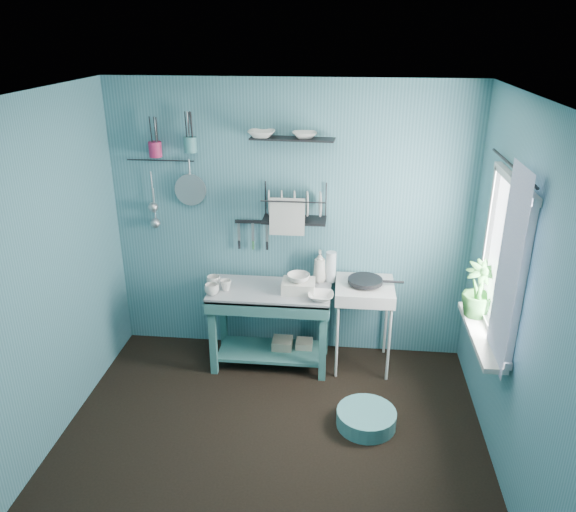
# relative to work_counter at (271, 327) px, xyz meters

# --- Properties ---
(floor) EXTENTS (3.20, 3.20, 0.00)m
(floor) POSITION_rel_work_counter_xyz_m (0.14, -1.16, -0.38)
(floor) COLOR black
(floor) RESTS_ON ground
(ceiling) EXTENTS (3.20, 3.20, 0.00)m
(ceiling) POSITION_rel_work_counter_xyz_m (0.14, -1.16, 2.12)
(ceiling) COLOR silver
(ceiling) RESTS_ON ground
(wall_back) EXTENTS (3.20, 0.00, 3.20)m
(wall_back) POSITION_rel_work_counter_xyz_m (0.14, 0.34, 0.87)
(wall_back) COLOR #3B6E7A
(wall_back) RESTS_ON ground
(wall_front) EXTENTS (3.20, 0.00, 3.20)m
(wall_front) POSITION_rel_work_counter_xyz_m (0.14, -2.66, 0.87)
(wall_front) COLOR #3B6E7A
(wall_front) RESTS_ON ground
(wall_left) EXTENTS (0.00, 3.00, 3.00)m
(wall_left) POSITION_rel_work_counter_xyz_m (-1.46, -1.16, 0.87)
(wall_left) COLOR #3B6E7A
(wall_left) RESTS_ON ground
(wall_right) EXTENTS (0.00, 3.00, 3.00)m
(wall_right) POSITION_rel_work_counter_xyz_m (1.74, -1.16, 0.87)
(wall_right) COLOR #3B6E7A
(wall_right) RESTS_ON ground
(work_counter) EXTENTS (1.13, 0.70, 0.75)m
(work_counter) POSITION_rel_work_counter_xyz_m (0.00, 0.00, 0.00)
(work_counter) COLOR #326965
(work_counter) RESTS_ON floor
(mug_left) EXTENTS (0.12, 0.12, 0.10)m
(mug_left) POSITION_rel_work_counter_xyz_m (-0.48, -0.16, 0.42)
(mug_left) COLOR silver
(mug_left) RESTS_ON work_counter
(mug_mid) EXTENTS (0.14, 0.14, 0.09)m
(mug_mid) POSITION_rel_work_counter_xyz_m (-0.38, -0.06, 0.42)
(mug_mid) COLOR silver
(mug_mid) RESTS_ON work_counter
(mug_right) EXTENTS (0.17, 0.17, 0.10)m
(mug_right) POSITION_rel_work_counter_xyz_m (-0.50, 0.00, 0.42)
(mug_right) COLOR silver
(mug_right) RESTS_ON work_counter
(wash_tub) EXTENTS (0.28, 0.22, 0.10)m
(wash_tub) POSITION_rel_work_counter_xyz_m (0.25, -0.02, 0.43)
(wash_tub) COLOR beige
(wash_tub) RESTS_ON work_counter
(tub_bowl) EXTENTS (0.20, 0.19, 0.06)m
(tub_bowl) POSITION_rel_work_counter_xyz_m (0.25, -0.02, 0.51)
(tub_bowl) COLOR silver
(tub_bowl) RESTS_ON wash_tub
(soap_bottle) EXTENTS (0.11, 0.12, 0.30)m
(soap_bottle) POSITION_rel_work_counter_xyz_m (0.42, 0.20, 0.53)
(soap_bottle) COLOR beige
(soap_bottle) RESTS_ON work_counter
(water_bottle) EXTENTS (0.09, 0.09, 0.28)m
(water_bottle) POSITION_rel_work_counter_xyz_m (0.52, 0.22, 0.52)
(water_bottle) COLOR silver
(water_bottle) RESTS_ON work_counter
(counter_bowl) EXTENTS (0.22, 0.22, 0.05)m
(counter_bowl) POSITION_rel_work_counter_xyz_m (0.45, -0.15, 0.40)
(counter_bowl) COLOR silver
(counter_bowl) RESTS_ON work_counter
(hotplate_stand) EXTENTS (0.51, 0.51, 0.81)m
(hotplate_stand) POSITION_rel_work_counter_xyz_m (0.82, 0.06, 0.03)
(hotplate_stand) COLOR beige
(hotplate_stand) RESTS_ON floor
(frying_pan) EXTENTS (0.30, 0.30, 0.03)m
(frying_pan) POSITION_rel_work_counter_xyz_m (0.82, 0.06, 0.47)
(frying_pan) COLOR black
(frying_pan) RESTS_ON hotplate_stand
(knife_strip) EXTENTS (0.32, 0.03, 0.03)m
(knife_strip) POSITION_rel_work_counter_xyz_m (-0.19, 0.31, 0.88)
(knife_strip) COLOR black
(knife_strip) RESTS_ON wall_back
(dish_rack) EXTENTS (0.55, 0.24, 0.32)m
(dish_rack) POSITION_rel_work_counter_xyz_m (0.19, 0.21, 1.10)
(dish_rack) COLOR black
(dish_rack) RESTS_ON wall_back
(upper_shelf) EXTENTS (0.71, 0.23, 0.01)m
(upper_shelf) POSITION_rel_work_counter_xyz_m (0.17, 0.24, 1.64)
(upper_shelf) COLOR black
(upper_shelf) RESTS_ON wall_back
(shelf_bowl_left) EXTENTS (0.23, 0.23, 0.06)m
(shelf_bowl_left) POSITION_rel_work_counter_xyz_m (-0.09, 0.24, 1.66)
(shelf_bowl_left) COLOR silver
(shelf_bowl_left) RESTS_ON upper_shelf
(shelf_bowl_right) EXTENTS (0.23, 0.23, 0.05)m
(shelf_bowl_right) POSITION_rel_work_counter_xyz_m (0.27, 0.24, 1.66)
(shelf_bowl_right) COLOR silver
(shelf_bowl_right) RESTS_ON upper_shelf
(utensil_cup_magenta) EXTENTS (0.11, 0.11, 0.13)m
(utensil_cup_magenta) POSITION_rel_work_counter_xyz_m (-1.01, 0.26, 1.53)
(utensil_cup_magenta) COLOR #A71E4B
(utensil_cup_magenta) RESTS_ON wall_back
(utensil_cup_teal) EXTENTS (0.11, 0.11, 0.13)m
(utensil_cup_teal) POSITION_rel_work_counter_xyz_m (-0.70, 0.26, 1.57)
(utensil_cup_teal) COLOR teal
(utensil_cup_teal) RESTS_ON wall_back
(colander) EXTENTS (0.28, 0.03, 0.28)m
(colander) POSITION_rel_work_counter_xyz_m (-0.74, 0.29, 1.17)
(colander) COLOR #9FA3A7
(colander) RESTS_ON wall_back
(ladle_outer) EXTENTS (0.01, 0.01, 0.30)m
(ladle_outer) POSITION_rel_work_counter_xyz_m (-1.09, 0.30, 1.17)
(ladle_outer) COLOR #9FA3A7
(ladle_outer) RESTS_ON wall_back
(ladle_inner) EXTENTS (0.01, 0.01, 0.30)m
(ladle_inner) POSITION_rel_work_counter_xyz_m (-1.08, 0.30, 1.02)
(ladle_inner) COLOR #9FA3A7
(ladle_inner) RESTS_ON wall_back
(hook_rail) EXTENTS (0.60, 0.01, 0.01)m
(hook_rail) POSITION_rel_work_counter_xyz_m (-0.99, 0.31, 1.42)
(hook_rail) COLOR black
(hook_rail) RESTS_ON wall_back
(window_glass) EXTENTS (0.00, 1.10, 1.10)m
(window_glass) POSITION_rel_work_counter_xyz_m (1.73, -0.71, 1.02)
(window_glass) COLOR white
(window_glass) RESTS_ON wall_right
(windowsill) EXTENTS (0.16, 0.95, 0.04)m
(windowsill) POSITION_rel_work_counter_xyz_m (1.64, -0.71, 0.43)
(windowsill) COLOR beige
(windowsill) RESTS_ON wall_right
(curtain) EXTENTS (0.00, 1.35, 1.35)m
(curtain) POSITION_rel_work_counter_xyz_m (1.66, -1.01, 1.07)
(curtain) COLOR silver
(curtain) RESTS_ON wall_right
(curtain_rod) EXTENTS (0.02, 1.05, 0.02)m
(curtain_rod) POSITION_rel_work_counter_xyz_m (1.68, -0.71, 1.67)
(curtain_rod) COLOR black
(curtain_rod) RESTS_ON wall_right
(potted_plant) EXTENTS (0.27, 0.27, 0.43)m
(potted_plant) POSITION_rel_work_counter_xyz_m (1.65, -0.45, 0.67)
(potted_plant) COLOR #276328
(potted_plant) RESTS_ON windowsill
(storage_tin_large) EXTENTS (0.18, 0.18, 0.22)m
(storage_tin_large) POSITION_rel_work_counter_xyz_m (0.10, 0.05, -0.27)
(storage_tin_large) COLOR gray
(storage_tin_large) RESTS_ON floor
(storage_tin_small) EXTENTS (0.15, 0.15, 0.20)m
(storage_tin_small) POSITION_rel_work_counter_xyz_m (0.30, 0.08, -0.28)
(storage_tin_small) COLOR gray
(storage_tin_small) RESTS_ON floor
(floor_basin) EXTENTS (0.46, 0.46, 0.13)m
(floor_basin) POSITION_rel_work_counter_xyz_m (0.85, -0.80, -0.31)
(floor_basin) COLOR teal
(floor_basin) RESTS_ON floor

